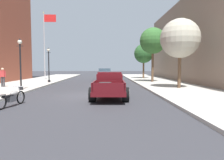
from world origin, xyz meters
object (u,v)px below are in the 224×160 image
(street_tree_second, at_px, (153,41))
(street_tree_third, at_px, (144,54))
(motorcycle_parked, at_px, (12,97))
(flagpole, at_px, (46,38))
(hotrod_truck_maroon, at_px, (110,85))
(pedestrian_sidewalk_left, at_px, (3,76))
(street_lamp_near, at_px, (20,60))
(street_lamp_far, at_px, (49,62))
(car_background_grey, at_px, (104,75))
(street_tree_nearest, at_px, (180,39))

(street_tree_second, height_order, street_tree_third, street_tree_second)
(motorcycle_parked, distance_m, flagpole, 19.92)
(flagpole, xyz_separation_m, street_tree_second, (13.65, -5.23, -0.95))
(hotrod_truck_maroon, height_order, street_tree_second, street_tree_second)
(pedestrian_sidewalk_left, relative_size, street_tree_second, 0.27)
(pedestrian_sidewalk_left, bearing_deg, street_lamp_near, -43.58)
(street_lamp_near, bearing_deg, street_lamp_far, 90.00)
(car_background_grey, xyz_separation_m, street_tree_third, (5.89, 2.73, 3.06))
(hotrod_truck_maroon, distance_m, street_tree_nearest, 7.90)
(motorcycle_parked, relative_size, flagpole, 0.23)
(street_lamp_far, xyz_separation_m, street_tree_second, (11.76, 0.36, 2.43))
(car_background_grey, bearing_deg, street_lamp_far, -141.62)
(flagpole, relative_size, street_tree_nearest, 1.62)
(car_background_grey, distance_m, street_lamp_far, 8.00)
(hotrod_truck_maroon, bearing_deg, street_lamp_far, 122.43)
(flagpole, height_order, street_tree_third, flagpole)
(flagpole, bearing_deg, street_tree_third, 8.17)
(pedestrian_sidewalk_left, xyz_separation_m, street_lamp_far, (2.58, 5.06, 1.30))
(flagpole, bearing_deg, pedestrian_sidewalk_left, -93.67)
(car_background_grey, bearing_deg, flagpole, 174.81)
(car_background_grey, height_order, flagpole, flagpole)
(motorcycle_parked, bearing_deg, street_tree_third, 64.10)
(pedestrian_sidewalk_left, height_order, street_tree_second, street_tree_second)
(hotrod_truck_maroon, bearing_deg, street_tree_nearest, 35.25)
(hotrod_truck_maroon, height_order, street_lamp_far, street_lamp_far)
(hotrod_truck_maroon, relative_size, car_background_grey, 1.13)
(pedestrian_sidewalk_left, height_order, street_tree_third, street_tree_third)
(street_lamp_far, bearing_deg, car_background_grey, 38.38)
(pedestrian_sidewalk_left, xyz_separation_m, street_tree_third, (14.60, 12.65, 2.74))
(street_lamp_far, xyz_separation_m, street_tree_nearest, (12.46, -6.36, 1.81))
(car_background_grey, bearing_deg, pedestrian_sidewalk_left, -131.31)
(hotrod_truck_maroon, distance_m, flagpole, 18.88)
(flagpole, relative_size, street_tree_third, 1.79)
(street_tree_third, bearing_deg, street_tree_nearest, -88.21)
(pedestrian_sidewalk_left, distance_m, flagpole, 11.66)
(motorcycle_parked, relative_size, car_background_grey, 0.47)
(pedestrian_sidewalk_left, distance_m, street_tree_nearest, 15.41)
(pedestrian_sidewalk_left, height_order, street_lamp_near, street_lamp_near)
(street_lamp_far, bearing_deg, pedestrian_sidewalk_left, -117.01)
(motorcycle_parked, distance_m, pedestrian_sidewalk_left, 9.34)
(flagpole, bearing_deg, motorcycle_parked, -78.53)
(street_tree_second, relative_size, street_tree_third, 1.21)
(street_lamp_far, bearing_deg, hotrod_truck_maroon, -57.57)
(car_background_grey, height_order, pedestrian_sidewalk_left, pedestrian_sidewalk_left)
(street_lamp_near, bearing_deg, hotrod_truck_maroon, -23.96)
(motorcycle_parked, bearing_deg, street_lamp_near, 108.61)
(motorcycle_parked, height_order, flagpole, flagpole)
(street_lamp_near, height_order, street_tree_nearest, street_tree_nearest)
(motorcycle_parked, distance_m, car_background_grey, 18.57)
(car_background_grey, bearing_deg, hotrod_truck_maroon, -88.08)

